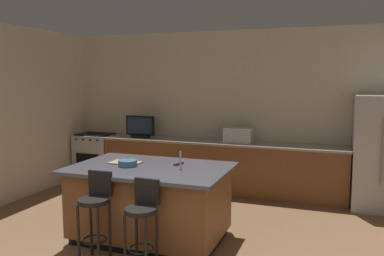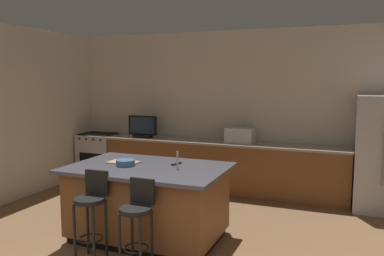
% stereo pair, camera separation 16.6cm
% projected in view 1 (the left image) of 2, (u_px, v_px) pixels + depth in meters
% --- Properties ---
extents(wall_back, '(6.65, 0.12, 2.90)m').
position_uv_depth(wall_back, '(227.00, 110.00, 7.32)').
color(wall_back, beige).
rests_on(wall_back, ground_plane).
extents(counter_back, '(4.43, 0.62, 0.91)m').
position_uv_depth(counter_back, '(219.00, 166.00, 7.10)').
color(counter_back, brown).
rests_on(counter_back, ground_plane).
extents(kitchen_island, '(1.97, 1.29, 0.94)m').
position_uv_depth(kitchen_island, '(151.00, 202.00, 4.95)').
color(kitchen_island, black).
rests_on(kitchen_island, ground_plane).
extents(refrigerator, '(0.84, 0.80, 1.78)m').
position_uv_depth(refrigerator, '(382.00, 153.00, 6.07)').
color(refrigerator, '#B7BABF').
rests_on(refrigerator, ground_plane).
extents(range_oven, '(0.75, 0.63, 0.93)m').
position_uv_depth(range_oven, '(96.00, 156.00, 7.98)').
color(range_oven, '#B7BABF').
rests_on(range_oven, ground_plane).
extents(microwave, '(0.48, 0.36, 0.26)m').
position_uv_depth(microwave, '(239.00, 135.00, 6.91)').
color(microwave, '#B7BABF').
rests_on(microwave, counter_back).
extents(tv_monitor, '(0.59, 0.16, 0.42)m').
position_uv_depth(tv_monitor, '(140.00, 128.00, 7.50)').
color(tv_monitor, black).
rests_on(tv_monitor, counter_back).
extents(sink_faucet_back, '(0.02, 0.02, 0.24)m').
position_uv_depth(sink_faucet_back, '(219.00, 134.00, 7.14)').
color(sink_faucet_back, '#B2B2B7').
rests_on(sink_faucet_back, counter_back).
extents(sink_faucet_island, '(0.02, 0.02, 0.22)m').
position_uv_depth(sink_faucet_island, '(180.00, 160.00, 4.74)').
color(sink_faucet_island, '#B2B2B7').
rests_on(sink_faucet_island, kitchen_island).
extents(bar_stool_left, '(0.34, 0.34, 1.00)m').
position_uv_depth(bar_stool_left, '(95.00, 208.00, 4.34)').
color(bar_stool_left, black).
rests_on(bar_stool_left, ground_plane).
extents(bar_stool_right, '(0.34, 0.34, 0.96)m').
position_uv_depth(bar_stool_right, '(142.00, 217.00, 4.13)').
color(bar_stool_right, black).
rests_on(bar_stool_right, ground_plane).
extents(fruit_bowl, '(0.24, 0.24, 0.08)m').
position_uv_depth(fruit_bowl, '(128.00, 163.00, 4.92)').
color(fruit_bowl, '#3F668C').
rests_on(fruit_bowl, kitchen_island).
extents(cell_phone, '(0.10, 0.16, 0.01)m').
position_uv_depth(cell_phone, '(127.00, 159.00, 5.31)').
color(cell_phone, black).
rests_on(cell_phone, kitchen_island).
extents(tv_remote, '(0.09, 0.18, 0.02)m').
position_uv_depth(tv_remote, '(179.00, 164.00, 5.01)').
color(tv_remote, black).
rests_on(tv_remote, kitchen_island).
extents(cutting_board, '(0.40, 0.25, 0.02)m').
position_uv_depth(cutting_board, '(125.00, 163.00, 5.08)').
color(cutting_board, tan).
rests_on(cutting_board, kitchen_island).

